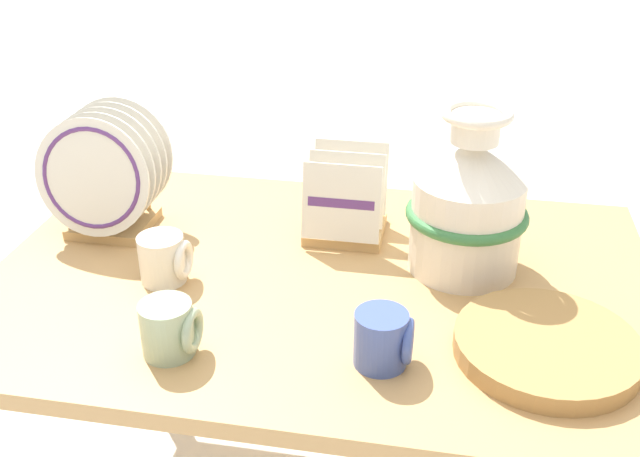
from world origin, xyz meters
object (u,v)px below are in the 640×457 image
(ceramic_vase, at_px, (468,203))
(wicker_charger_stack, at_px, (547,347))
(mug_cream_glaze, at_px, (164,259))
(dish_rack_square_plates, at_px, (346,209))
(mug_cobalt_glaze, at_px, (384,339))
(mug_sage_glaze, at_px, (170,329))
(dish_rack_round_plates, at_px, (105,178))

(ceramic_vase, xyz_separation_m, wicker_charger_stack, (0.15, -0.27, -0.13))
(mug_cream_glaze, bearing_deg, dish_rack_square_plates, 38.99)
(wicker_charger_stack, bearing_deg, mug_cobalt_glaze, -165.23)
(dish_rack_square_plates, height_order, mug_sage_glaze, dish_rack_square_plates)
(mug_cream_glaze, height_order, mug_sage_glaze, same)
(mug_cobalt_glaze, bearing_deg, mug_sage_glaze, -174.09)
(ceramic_vase, distance_m, wicker_charger_stack, 0.34)
(wicker_charger_stack, bearing_deg, mug_sage_glaze, -170.21)
(mug_cream_glaze, bearing_deg, dish_rack_round_plates, 137.30)
(dish_rack_round_plates, height_order, wicker_charger_stack, dish_rack_round_plates)
(dish_rack_square_plates, height_order, wicker_charger_stack, dish_rack_square_plates)
(ceramic_vase, relative_size, wicker_charger_stack, 1.08)
(mug_sage_glaze, bearing_deg, dish_rack_round_plates, 125.89)
(mug_cream_glaze, relative_size, mug_sage_glaze, 1.00)
(ceramic_vase, distance_m, mug_sage_glaze, 0.63)
(dish_rack_round_plates, height_order, mug_cobalt_glaze, dish_rack_round_plates)
(mug_cobalt_glaze, bearing_deg, mug_cream_glaze, 157.97)
(mug_cobalt_glaze, xyz_separation_m, mug_sage_glaze, (-0.36, -0.04, 0.00))
(dish_rack_round_plates, bearing_deg, ceramic_vase, -1.60)
(ceramic_vase, xyz_separation_m, mug_cream_glaze, (-0.58, -0.16, -0.10))
(dish_rack_square_plates, xyz_separation_m, mug_cobalt_glaze, (0.13, -0.45, -0.01))
(wicker_charger_stack, relative_size, mug_cream_glaze, 3.19)
(mug_cobalt_glaze, bearing_deg, dish_rack_square_plates, 106.61)
(dish_rack_round_plates, xyz_separation_m, mug_cream_glaze, (0.20, -0.18, -0.08))
(mug_cobalt_glaze, xyz_separation_m, mug_cream_glaze, (-0.46, 0.18, 0.00))
(ceramic_vase, relative_size, mug_cream_glaze, 3.45)
(ceramic_vase, height_order, wicker_charger_stack, ceramic_vase)
(dish_rack_square_plates, distance_m, wicker_charger_stack, 0.56)
(dish_rack_round_plates, height_order, mug_sage_glaze, dish_rack_round_plates)
(wicker_charger_stack, height_order, mug_cream_glaze, mug_cream_glaze)
(mug_sage_glaze, bearing_deg, mug_cream_glaze, 113.14)
(wicker_charger_stack, xyz_separation_m, mug_cream_glaze, (-0.73, 0.11, 0.03))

